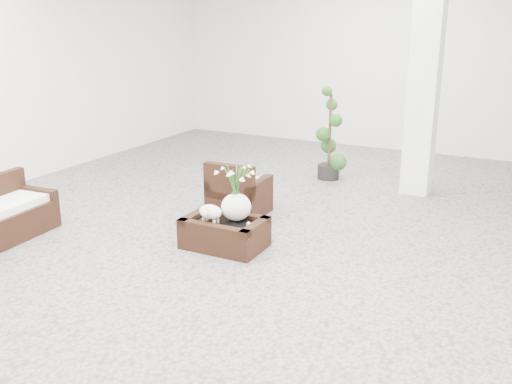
% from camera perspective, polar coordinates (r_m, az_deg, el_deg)
% --- Properties ---
extents(ground, '(11.00, 11.00, 0.00)m').
position_cam_1_polar(ground, '(6.86, 0.39, -4.74)').
color(ground, gray).
rests_on(ground, ground).
extents(column, '(0.40, 0.40, 3.50)m').
position_cam_1_polar(column, '(8.68, 16.36, 11.14)').
color(column, white).
rests_on(column, ground).
extents(coffee_table, '(0.90, 0.60, 0.31)m').
position_cam_1_polar(coffee_table, '(6.61, -3.12, -4.18)').
color(coffee_table, black).
rests_on(coffee_table, ground).
extents(sheep_figurine, '(0.28, 0.23, 0.21)m').
position_cam_1_polar(sheep_figurine, '(6.49, -4.52, -2.13)').
color(sheep_figurine, white).
rests_on(sheep_figurine, coffee_table).
extents(planter_narcissus, '(0.44, 0.44, 0.80)m').
position_cam_1_polar(planter_narcissus, '(6.46, -1.99, 0.56)').
color(planter_narcissus, white).
rests_on(planter_narcissus, coffee_table).
extents(tealight, '(0.04, 0.04, 0.03)m').
position_cam_1_polar(tealight, '(6.42, -0.74, -3.15)').
color(tealight, white).
rests_on(tealight, coffee_table).
extents(armchair, '(0.72, 0.69, 0.74)m').
position_cam_1_polar(armchair, '(7.63, -1.66, 0.50)').
color(armchair, black).
rests_on(armchair, ground).
extents(topiary, '(0.39, 0.39, 1.46)m').
position_cam_1_polar(topiary, '(9.29, 7.29, 5.68)').
color(topiary, '#204416').
rests_on(topiary, ground).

